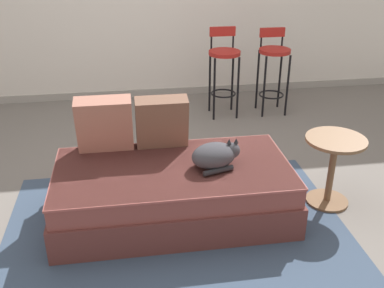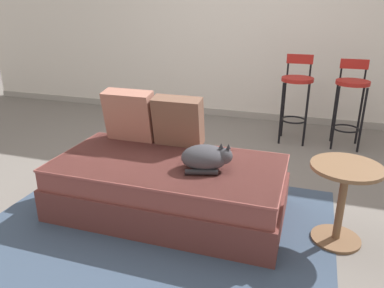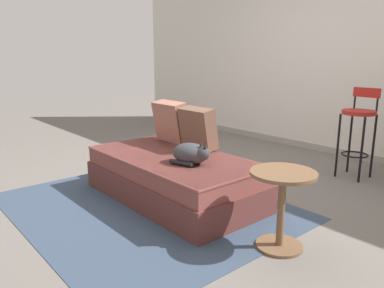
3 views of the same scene
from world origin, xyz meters
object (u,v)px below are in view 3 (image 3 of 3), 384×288
object	(u,v)px
throw_pillow_middle	(198,128)
couch	(173,177)
side_table	(282,199)
throw_pillow_corner	(171,121)
bar_stool_near_window	(358,123)
cat	(191,153)

from	to	relation	value
throw_pillow_middle	couch	bearing A→B (deg)	-82.95
couch	side_table	xyz separation A→B (m)	(1.19, -0.00, 0.15)
throw_pillow_corner	bar_stool_near_window	distance (m)	1.97
throw_pillow_middle	cat	bearing A→B (deg)	-47.46
couch	side_table	bearing A→B (deg)	-0.08
throw_pillow_middle	side_table	bearing A→B (deg)	-15.33
couch	throw_pillow_corner	distance (m)	0.70
couch	cat	world-z (taller)	cat
throw_pillow_corner	throw_pillow_middle	world-z (taller)	throw_pillow_corner
couch	throw_pillow_middle	world-z (taller)	throw_pillow_middle
cat	throw_pillow_corner	bearing A→B (deg)	154.09
throw_pillow_corner	throw_pillow_middle	xyz separation A→B (m)	(0.42, -0.00, -0.01)
throw_pillow_middle	side_table	world-z (taller)	throw_pillow_middle
throw_pillow_middle	cat	distance (m)	0.51
throw_pillow_corner	cat	size ratio (longest dim) A/B	1.12
couch	bar_stool_near_window	size ratio (longest dim) A/B	1.76
throw_pillow_corner	side_table	xyz separation A→B (m)	(1.65, -0.34, -0.27)
couch	side_table	size ratio (longest dim) A/B	3.10
throw_pillow_corner	bar_stool_near_window	xyz separation A→B (m)	(1.23, 1.54, -0.03)
throw_pillow_corner	cat	world-z (taller)	throw_pillow_corner
throw_pillow_middle	cat	world-z (taller)	throw_pillow_middle
throw_pillow_middle	cat	size ratio (longest dim) A/B	1.07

